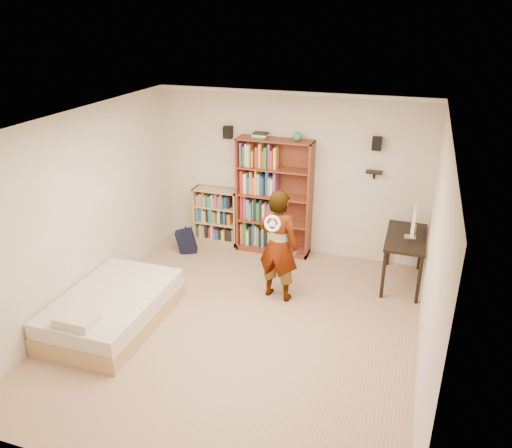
% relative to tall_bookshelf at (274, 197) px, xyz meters
% --- Properties ---
extents(ground, '(4.50, 5.00, 0.01)m').
position_rel_tall_bookshelf_xyz_m(ground, '(0.22, -2.32, -0.98)').
color(ground, tan).
rests_on(ground, ground).
extents(room_shell, '(4.52, 5.02, 2.71)m').
position_rel_tall_bookshelf_xyz_m(room_shell, '(0.22, -2.32, 0.78)').
color(room_shell, silver).
rests_on(room_shell, ground).
extents(crown_molding, '(4.50, 5.00, 0.06)m').
position_rel_tall_bookshelf_xyz_m(crown_molding, '(0.22, -2.32, 1.69)').
color(crown_molding, white).
rests_on(crown_molding, room_shell).
extents(speaker_left, '(0.14, 0.12, 0.20)m').
position_rel_tall_bookshelf_xyz_m(speaker_left, '(-0.83, 0.08, 1.02)').
color(speaker_left, black).
rests_on(speaker_left, room_shell).
extents(speaker_right, '(0.14, 0.12, 0.20)m').
position_rel_tall_bookshelf_xyz_m(speaker_right, '(1.57, 0.08, 1.02)').
color(speaker_right, black).
rests_on(speaker_right, room_shell).
extents(wall_shelf, '(0.25, 0.16, 0.02)m').
position_rel_tall_bookshelf_xyz_m(wall_shelf, '(1.57, 0.09, 0.57)').
color(wall_shelf, black).
rests_on(wall_shelf, room_shell).
extents(tall_bookshelf, '(1.24, 0.36, 1.97)m').
position_rel_tall_bookshelf_xyz_m(tall_bookshelf, '(0.00, 0.00, 0.00)').
color(tall_bookshelf, maroon).
rests_on(tall_bookshelf, ground).
extents(low_bookshelf, '(0.80, 0.30, 1.00)m').
position_rel_tall_bookshelf_xyz_m(low_bookshelf, '(-1.06, 0.03, -0.48)').
color(low_bookshelf, tan).
rests_on(low_bookshelf, ground).
extents(computer_desk, '(0.57, 1.14, 0.78)m').
position_rel_tall_bookshelf_xyz_m(computer_desk, '(2.17, -0.44, -0.59)').
color(computer_desk, black).
rests_on(computer_desk, ground).
extents(imac, '(0.09, 0.45, 0.45)m').
position_rel_tall_bookshelf_xyz_m(imac, '(2.22, -0.47, 0.02)').
color(imac, white).
rests_on(imac, computer_desk).
extents(daybed, '(1.21, 1.86, 0.55)m').
position_rel_tall_bookshelf_xyz_m(daybed, '(-1.40, -2.74, -0.71)').
color(daybed, beige).
rests_on(daybed, ground).
extents(person, '(0.66, 0.50, 1.65)m').
position_rel_tall_bookshelf_xyz_m(person, '(0.48, -1.42, -0.16)').
color(person, black).
rests_on(person, ground).
extents(wii_wheel, '(0.23, 0.09, 0.23)m').
position_rel_tall_bookshelf_xyz_m(wii_wheel, '(0.48, -1.73, 0.30)').
color(wii_wheel, white).
rests_on(wii_wheel, person).
extents(navy_bag, '(0.37, 0.31, 0.44)m').
position_rel_tall_bookshelf_xyz_m(navy_bag, '(-1.40, -0.53, -0.76)').
color(navy_bag, black).
rests_on(navy_bag, ground).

